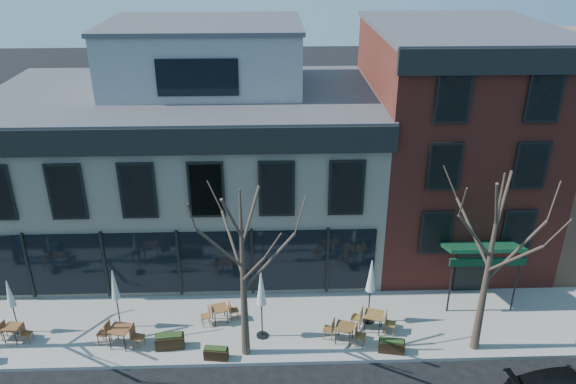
{
  "coord_description": "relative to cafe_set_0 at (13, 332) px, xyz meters",
  "views": [
    {
      "loc": [
        4.05,
        -21.1,
        15.12
      ],
      "look_at": [
        4.84,
        2.0,
        4.28
      ],
      "focal_mm": 35.0,
      "sensor_mm": 36.0,
      "label": 1
    }
  ],
  "objects": [
    {
      "name": "ground",
      "position": [
        6.31,
        2.85,
        -0.58
      ],
      "size": [
        120.0,
        120.0,
        0.0
      ],
      "primitive_type": "plane",
      "color": "black",
      "rests_on": "ground"
    },
    {
      "name": "sidewalk_front",
      "position": [
        9.56,
        0.7,
        -0.5
      ],
      "size": [
        33.5,
        4.7,
        0.15
      ],
      "primitive_type": "cube",
      "color": "gray",
      "rests_on": "ground"
    },
    {
      "name": "corner_building",
      "position": [
        6.38,
        7.92,
        4.15
      ],
      "size": [
        18.39,
        10.39,
        11.1
      ],
      "color": "beige",
      "rests_on": "ground"
    },
    {
      "name": "red_brick_building",
      "position": [
        19.31,
        7.83,
        5.06
      ],
      "size": [
        8.2,
        11.78,
        11.18
      ],
      "color": "maroon",
      "rests_on": "ground"
    },
    {
      "name": "tree_mid",
      "position": [
        9.32,
        -1.05,
        3.22
      ],
      "size": [
        3.5,
        3.55,
        7.04
      ],
      "color": "#382B21",
      "rests_on": "sidewalk_front"
    },
    {
      "name": "tree_right",
      "position": [
        18.32,
        -1.05,
        3.44
      ],
      "size": [
        3.72,
        3.77,
        7.48
      ],
      "color": "#382B21",
      "rests_on": "sidewalk_front"
    },
    {
      "name": "cafe_set_0",
      "position": [
        0.0,
        0.0,
        0.0
      ],
      "size": [
        1.62,
        0.75,
        0.83
      ],
      "color": "brown",
      "rests_on": "sidewalk_front"
    },
    {
      "name": "cafe_set_2",
      "position": [
        4.37,
        -0.46,
        0.1
      ],
      "size": [
        1.99,
        0.93,
        1.02
      ],
      "color": "brown",
      "rests_on": "sidewalk_front"
    },
    {
      "name": "cafe_set_3",
      "position": [
        8.15,
        0.92,
        0.01
      ],
      "size": [
        1.67,
        0.89,
        0.86
      ],
      "color": "brown",
      "rests_on": "sidewalk_front"
    },
    {
      "name": "cafe_set_4",
      "position": [
        13.21,
        -0.53,
        0.04
      ],
      "size": [
        1.77,
        1.02,
        0.92
      ],
      "color": "brown",
      "rests_on": "sidewalk_front"
    },
    {
      "name": "cafe_set_5",
      "position": [
        14.48,
        0.14,
        0.07
      ],
      "size": [
        1.89,
        1.07,
        0.98
      ],
      "color": "brown",
      "rests_on": "sidewalk_front"
    },
    {
      "name": "umbrella_0",
      "position": [
        -0.06,
        0.52,
        1.33
      ],
      "size": [
        0.4,
        0.4,
        2.49
      ],
      "color": "black",
      "rests_on": "sidewalk_front"
    },
    {
      "name": "umbrella_1",
      "position": [
        4.04,
        0.71,
        1.5
      ],
      "size": [
        0.44,
        0.44,
        2.73
      ],
      "color": "black",
      "rests_on": "sidewalk_front"
    },
    {
      "name": "umbrella_3",
      "position": [
        9.93,
        -0.09,
        1.72
      ],
      "size": [
        0.49,
        0.49,
        3.04
      ],
      "color": "black",
      "rests_on": "sidewalk_front"
    },
    {
      "name": "umbrella_4",
      "position": [
        14.37,
        0.71,
        1.68
      ],
      "size": [
        0.48,
        0.48,
        2.99
      ],
      "color": "black",
      "rests_on": "sidewalk_front"
    },
    {
      "name": "planter_1",
      "position": [
        6.31,
        -0.65,
        -0.12
      ],
      "size": [
        1.15,
        0.56,
        0.62
      ],
      "color": "black",
      "rests_on": "sidewalk_front"
    },
    {
      "name": "planter_2",
      "position": [
        8.18,
        -1.35,
        -0.17
      ],
      "size": [
        0.96,
        0.48,
        0.51
      ],
      "color": "black",
      "rests_on": "sidewalk_front"
    },
    {
      "name": "planter_3",
      "position": [
        14.98,
        -1.18,
        -0.15
      ],
      "size": [
        1.06,
        0.58,
        0.56
      ],
      "color": "black",
      "rests_on": "sidewalk_front"
    }
  ]
}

